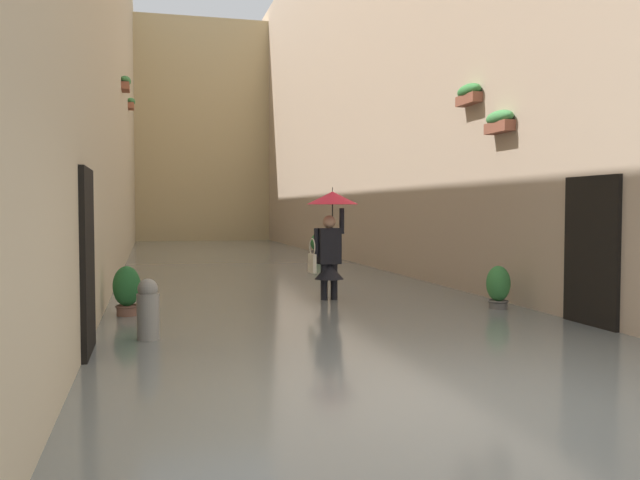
{
  "coord_description": "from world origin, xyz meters",
  "views": [
    {
      "loc": [
        2.51,
        4.92,
        1.77
      ],
      "look_at": [
        -0.18,
        -5.66,
        1.25
      ],
      "focal_mm": 37.49,
      "sensor_mm": 36.0,
      "label": 1
    }
  ],
  "objects_px": {
    "person_wading": "(330,229)",
    "potted_plant_mid_right": "(127,294)",
    "potted_plant_near_left": "(498,291)",
    "potted_plant_far_left": "(317,246)",
    "mooring_bollard": "(148,318)"
  },
  "relations": [
    {
      "from": "person_wading",
      "to": "potted_plant_mid_right",
      "type": "height_order",
      "value": "person_wading"
    },
    {
      "from": "person_wading",
      "to": "potted_plant_near_left",
      "type": "relative_size",
      "value": 2.44
    },
    {
      "from": "person_wading",
      "to": "potted_plant_far_left",
      "type": "xyz_separation_m",
      "value": [
        -2.48,
        -10.86,
        -0.92
      ]
    },
    {
      "from": "potted_plant_near_left",
      "to": "potted_plant_mid_right",
      "type": "bearing_deg",
      "value": -7.33
    },
    {
      "from": "person_wading",
      "to": "potted_plant_near_left",
      "type": "height_order",
      "value": "person_wading"
    },
    {
      "from": "person_wading",
      "to": "mooring_bollard",
      "type": "xyz_separation_m",
      "value": [
        3.02,
        2.83,
        -0.95
      ]
    },
    {
      "from": "potted_plant_mid_right",
      "to": "mooring_bollard",
      "type": "bearing_deg",
      "value": 99.02
    },
    {
      "from": "potted_plant_far_left",
      "to": "potted_plant_near_left",
      "type": "distance_m",
      "value": 12.48
    },
    {
      "from": "potted_plant_mid_right",
      "to": "person_wading",
      "type": "bearing_deg",
      "value": -164.91
    },
    {
      "from": "potted_plant_mid_right",
      "to": "potted_plant_near_left",
      "type": "height_order",
      "value": "potted_plant_mid_right"
    },
    {
      "from": "potted_plant_far_left",
      "to": "potted_plant_near_left",
      "type": "relative_size",
      "value": 1.05
    },
    {
      "from": "potted_plant_far_left",
      "to": "potted_plant_near_left",
      "type": "height_order",
      "value": "potted_plant_far_left"
    },
    {
      "from": "potted_plant_mid_right",
      "to": "potted_plant_far_left",
      "type": "distance_m",
      "value": 13.12
    },
    {
      "from": "person_wading",
      "to": "potted_plant_near_left",
      "type": "distance_m",
      "value": 2.95
    },
    {
      "from": "mooring_bollard",
      "to": "potted_plant_far_left",
      "type": "bearing_deg",
      "value": -111.9
    }
  ]
}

